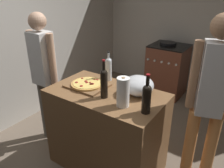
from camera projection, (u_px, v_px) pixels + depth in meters
name	position (u px, v px, depth m)	size (l,w,h in m)	color
ground_plane	(152.00, 128.00, 3.20)	(3.97, 3.58, 0.02)	#6B5B4C
kitchen_wall_rear	(197.00, 19.00, 3.81)	(3.97, 0.10, 2.60)	#BCB7AD
kitchen_wall_left	(57.00, 22.00, 3.55)	(0.10, 3.58, 2.60)	#BCB7AD
counter	(107.00, 130.00, 2.40)	(1.15, 0.66, 0.90)	brown
cutting_board	(87.00, 85.00, 2.32)	(0.40, 0.32, 0.02)	brown
pizza	(87.00, 84.00, 2.32)	(0.33, 0.33, 0.03)	tan
mixing_bowl	(138.00, 85.00, 2.14)	(0.30, 0.30, 0.18)	#B2B2B7
paper_towel_roll	(123.00, 92.00, 1.91)	(0.11, 0.11, 0.27)	white
wine_bottle_green	(147.00, 97.00, 1.81)	(0.07, 0.07, 0.34)	black
wine_bottle_clear	(104.00, 82.00, 2.05)	(0.07, 0.07, 0.37)	black
wine_bottle_dark	(109.00, 68.00, 2.42)	(0.07, 0.07, 0.33)	silver
stove	(167.00, 70.00, 4.01)	(0.61, 0.60, 0.94)	brown
person_in_stripes	(44.00, 72.00, 2.63)	(0.39, 0.21, 1.60)	slate
person_in_red	(210.00, 98.00, 1.94)	(0.37, 0.26, 1.69)	#D88C4C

